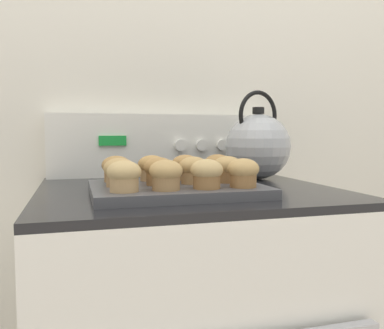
% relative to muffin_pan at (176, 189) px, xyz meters
% --- Properties ---
extents(wall_back, '(8.00, 0.05, 2.40)m').
position_rel_muffin_pan_xyz_m(wall_back, '(0.05, 0.46, 0.30)').
color(wall_back, silver).
rests_on(wall_back, ground_plane).
extents(control_panel, '(0.72, 0.07, 0.20)m').
position_rel_muffin_pan_xyz_m(control_panel, '(0.05, 0.41, 0.09)').
color(control_panel, white).
rests_on(control_panel, stove_range).
extents(muffin_pan, '(0.38, 0.30, 0.02)m').
position_rel_muffin_pan_xyz_m(muffin_pan, '(0.00, 0.00, 0.00)').
color(muffin_pan, '#4C4C51').
rests_on(muffin_pan, stove_range).
extents(muffin_r0_c0, '(0.07, 0.07, 0.06)m').
position_rel_muffin_pan_xyz_m(muffin_r0_c0, '(-0.13, -0.08, 0.04)').
color(muffin_r0_c0, tan).
rests_on(muffin_r0_c0, muffin_pan).
extents(muffin_r0_c1, '(0.07, 0.07, 0.06)m').
position_rel_muffin_pan_xyz_m(muffin_r0_c1, '(-0.04, -0.09, 0.04)').
color(muffin_r0_c1, '#A37A4C').
rests_on(muffin_r0_c1, muffin_pan).
extents(muffin_r0_c2, '(0.07, 0.07, 0.06)m').
position_rel_muffin_pan_xyz_m(muffin_r0_c2, '(0.05, -0.09, 0.04)').
color(muffin_r0_c2, olive).
rests_on(muffin_r0_c2, muffin_pan).
extents(muffin_r0_c3, '(0.07, 0.07, 0.06)m').
position_rel_muffin_pan_xyz_m(muffin_r0_c3, '(0.13, -0.09, 0.04)').
color(muffin_r0_c3, olive).
rests_on(muffin_r0_c3, muffin_pan).
extents(muffin_r1_c0, '(0.07, 0.07, 0.06)m').
position_rel_muffin_pan_xyz_m(muffin_r1_c0, '(-0.13, -0.00, 0.04)').
color(muffin_r1_c0, '#A37A4C').
rests_on(muffin_r1_c0, muffin_pan).
extents(muffin_r1_c1, '(0.07, 0.07, 0.06)m').
position_rel_muffin_pan_xyz_m(muffin_r1_c1, '(-0.04, 0.00, 0.04)').
color(muffin_r1_c1, olive).
rests_on(muffin_r1_c1, muffin_pan).
extents(muffin_r1_c2, '(0.07, 0.07, 0.06)m').
position_rel_muffin_pan_xyz_m(muffin_r1_c2, '(0.04, 0.00, 0.04)').
color(muffin_r1_c2, tan).
rests_on(muffin_r1_c2, muffin_pan).
extents(muffin_r1_c3, '(0.07, 0.07, 0.06)m').
position_rel_muffin_pan_xyz_m(muffin_r1_c3, '(0.13, 0.00, 0.04)').
color(muffin_r1_c3, olive).
rests_on(muffin_r1_c3, muffin_pan).
extents(muffin_r2_c0, '(0.07, 0.07, 0.06)m').
position_rel_muffin_pan_xyz_m(muffin_r2_c0, '(-0.13, 0.09, 0.04)').
color(muffin_r2_c0, olive).
rests_on(muffin_r2_c0, muffin_pan).
extents(muffin_r2_c1, '(0.07, 0.07, 0.06)m').
position_rel_muffin_pan_xyz_m(muffin_r2_c1, '(-0.04, 0.09, 0.04)').
color(muffin_r2_c1, tan).
rests_on(muffin_r2_c1, muffin_pan).
extents(muffin_r2_c2, '(0.07, 0.07, 0.06)m').
position_rel_muffin_pan_xyz_m(muffin_r2_c2, '(0.05, 0.09, 0.04)').
color(muffin_r2_c2, tan).
rests_on(muffin_r2_c2, muffin_pan).
extents(muffin_r2_c3, '(0.07, 0.07, 0.06)m').
position_rel_muffin_pan_xyz_m(muffin_r2_c3, '(0.13, 0.08, 0.04)').
color(muffin_r2_c3, olive).
rests_on(muffin_r2_c3, muffin_pan).
extents(tea_kettle, '(0.23, 0.20, 0.27)m').
position_rel_muffin_pan_xyz_m(tea_kettle, '(0.31, 0.22, 0.09)').
color(tea_kettle, '#ADAFB5').
rests_on(tea_kettle, stove_range).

